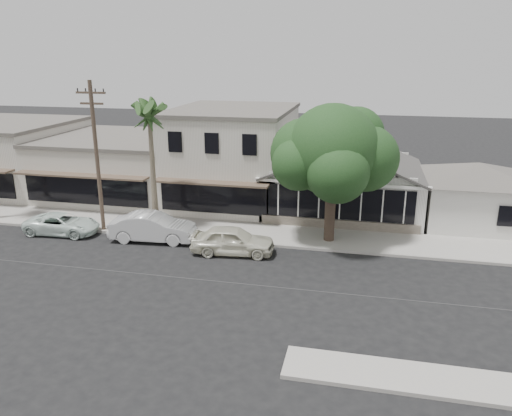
% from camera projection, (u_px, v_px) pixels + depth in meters
% --- Properties ---
extents(ground, '(140.00, 140.00, 0.00)m').
position_uv_depth(ground, '(222.00, 282.00, 23.78)').
color(ground, black).
rests_on(ground, ground).
extents(sidewalk_north, '(90.00, 3.50, 0.15)m').
position_uv_depth(sidewalk_north, '(130.00, 223.00, 31.70)').
color(sidewalk_north, '#9E9991').
rests_on(sidewalk_north, ground).
extents(corner_shop, '(10.40, 8.60, 5.10)m').
position_uv_depth(corner_shop, '(344.00, 174.00, 33.59)').
color(corner_shop, white).
rests_on(corner_shop, ground).
extents(side_cottage, '(6.00, 6.00, 3.00)m').
position_uv_depth(side_cottage, '(474.00, 202.00, 31.32)').
color(side_cottage, white).
rests_on(side_cottage, ground).
extents(row_building_near, '(8.00, 10.00, 6.50)m').
position_uv_depth(row_building_near, '(233.00, 157.00, 36.01)').
color(row_building_near, beige).
rests_on(row_building_near, ground).
extents(row_building_midnear, '(10.00, 10.00, 4.20)m').
position_uv_depth(row_building_midnear, '(120.00, 167.00, 38.21)').
color(row_building_midnear, beige).
rests_on(row_building_midnear, ground).
extents(row_building_midfar, '(11.00, 10.00, 5.00)m').
position_uv_depth(row_building_midfar, '(0.00, 156.00, 40.26)').
color(row_building_midfar, beige).
rests_on(row_building_midfar, ground).
extents(utility_pole, '(1.80, 0.24, 9.00)m').
position_uv_depth(utility_pole, '(97.00, 154.00, 29.05)').
color(utility_pole, brown).
rests_on(utility_pole, ground).
extents(car_0, '(4.65, 2.24, 1.53)m').
position_uv_depth(car_0, '(233.00, 240.00, 26.92)').
color(car_0, beige).
rests_on(car_0, ground).
extents(car_1, '(5.07, 2.14, 1.63)m').
position_uv_depth(car_1, '(153.00, 227.00, 28.76)').
color(car_1, silver).
rests_on(car_1, ground).
extents(car_2, '(4.51, 2.24, 1.23)m').
position_uv_depth(car_2, '(62.00, 224.00, 29.95)').
color(car_2, silver).
rests_on(car_2, ground).
extents(shade_tree, '(7.13, 6.45, 7.91)m').
position_uv_depth(shade_tree, '(332.00, 152.00, 27.43)').
color(shade_tree, '#4D3C2F').
rests_on(shade_tree, ground).
extents(palm_east, '(3.57, 3.57, 8.34)m').
position_uv_depth(palm_east, '(149.00, 114.00, 28.49)').
color(palm_east, '#726651').
rests_on(palm_east, ground).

